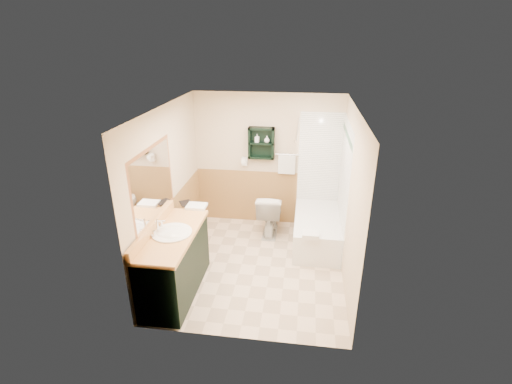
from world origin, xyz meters
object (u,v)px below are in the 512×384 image
(hair_dryer, at_px, (245,161))
(soap_bottle_b, at_px, (267,140))
(soap_bottle_a, at_px, (257,140))
(wall_shelf, at_px, (261,143))
(bathtub, at_px, (317,229))
(toilet, at_px, (270,214))
(vanity_book, at_px, (180,198))
(vanity, at_px, (175,263))

(hair_dryer, distance_m, soap_bottle_b, 0.57)
(soap_bottle_a, relative_size, soap_bottle_b, 1.21)
(wall_shelf, bearing_deg, hair_dryer, 175.24)
(hair_dryer, relative_size, soap_bottle_b, 2.03)
(bathtub, relative_size, toilet, 1.95)
(toilet, xyz_separation_m, soap_bottle_b, (-0.10, 0.35, 1.23))
(hair_dryer, distance_m, bathtub, 1.74)
(wall_shelf, distance_m, toilet, 1.24)
(wall_shelf, relative_size, bathtub, 0.37)
(vanity_book, xyz_separation_m, soap_bottle_b, (1.16, 1.32, 0.58))
(soap_bottle_a, bearing_deg, wall_shelf, 3.91)
(soap_bottle_a, distance_m, soap_bottle_b, 0.17)
(toilet, distance_m, soap_bottle_a, 1.30)
(vanity, xyz_separation_m, soap_bottle_b, (0.99, 2.16, 1.15))
(wall_shelf, bearing_deg, vanity_book, -128.64)
(vanity, relative_size, soap_bottle_b, 12.25)
(wall_shelf, xyz_separation_m, toilet, (0.20, -0.35, -1.17))
(vanity, bearing_deg, hair_dryer, 74.82)
(toilet, height_order, soap_bottle_a, soap_bottle_a)
(soap_bottle_b, bearing_deg, soap_bottle_a, 180.00)
(vanity_book, bearing_deg, soap_bottle_a, 21.55)
(vanity, distance_m, vanity_book, 1.03)
(hair_dryer, relative_size, toilet, 0.31)
(soap_bottle_a, bearing_deg, soap_bottle_b, 0.00)
(vanity, height_order, soap_bottle_a, soap_bottle_a)
(hair_dryer, height_order, vanity, hair_dryer)
(bathtub, bearing_deg, soap_bottle_b, 147.92)
(vanity_book, xyz_separation_m, soap_bottle_a, (0.99, 1.32, 0.57))
(vanity, height_order, bathtub, vanity)
(bathtub, height_order, soap_bottle_a, soap_bottle_a)
(soap_bottle_a, bearing_deg, vanity, -110.81)
(hair_dryer, xyz_separation_m, bathtub, (1.33, -0.61, -0.95))
(vanity, relative_size, bathtub, 0.97)
(toilet, bearing_deg, vanity, 58.35)
(wall_shelf, xyz_separation_m, vanity, (-0.89, -2.17, -1.09))
(wall_shelf, bearing_deg, vanity, -112.44)
(hair_dryer, height_order, vanity_book, hair_dryer)
(vanity, distance_m, toilet, 2.12)
(hair_dryer, bearing_deg, soap_bottle_b, -4.32)
(hair_dryer, bearing_deg, vanity_book, -119.36)
(wall_shelf, height_order, soap_bottle_b, wall_shelf)
(vanity, relative_size, vanity_book, 6.46)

